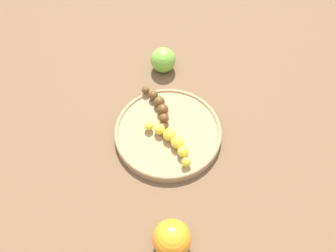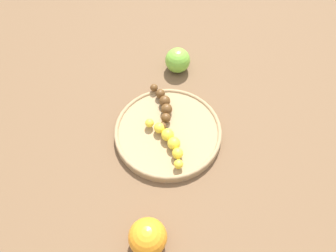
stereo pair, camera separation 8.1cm
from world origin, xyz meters
TOP-DOWN VIEW (x-y plane):
  - ground_plane at (0.00, 0.00)m, footprint 2.40×2.40m
  - fruit_bowl at (0.00, 0.00)m, footprint 0.26×0.26m
  - banana_yellow at (0.03, -0.02)m, footprint 0.15×0.06m
  - banana_overripe at (-0.05, 0.04)m, footprint 0.12×0.08m
  - orange_fruit at (0.16, -0.20)m, footprint 0.08×0.08m
  - apple_green at (-0.14, 0.17)m, footprint 0.07×0.07m

SIDE VIEW (x-z plane):
  - ground_plane at x=0.00m, z-range 0.00..0.00m
  - fruit_bowl at x=0.00m, z-range 0.00..0.02m
  - banana_overripe at x=-0.05m, z-range 0.02..0.05m
  - apple_green at x=-0.14m, z-range 0.00..0.07m
  - banana_yellow at x=0.03m, z-range 0.02..0.05m
  - orange_fruit at x=0.16m, z-range 0.00..0.08m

